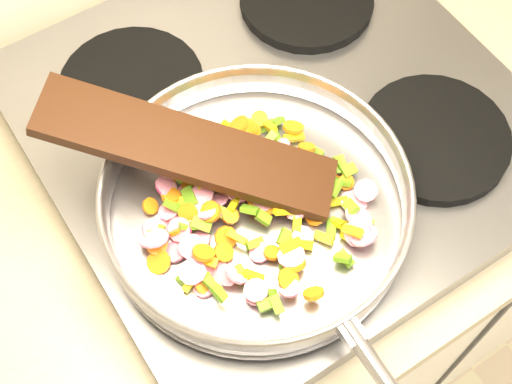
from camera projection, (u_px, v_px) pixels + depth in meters
cooktop at (279, 124)px, 0.94m from camera, size 0.60×0.60×0.04m
grate_fl at (247, 249)px, 0.82m from camera, size 0.19×0.19×0.02m
grate_fr at (435, 138)px, 0.89m from camera, size 0.19×0.19×0.02m
grate_bl at (132, 86)px, 0.93m from camera, size 0.19×0.19×0.02m
saute_pan at (257, 201)px, 0.81m from camera, size 0.39×0.56×0.06m
vegetable_heap at (251, 204)px, 0.82m from camera, size 0.27×0.28×0.05m
wooden_spatula at (189, 148)px, 0.80m from camera, size 0.29×0.29×0.10m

